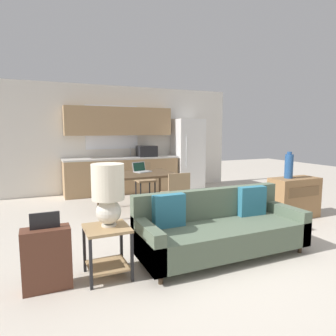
{
  "coord_description": "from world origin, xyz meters",
  "views": [
    {
      "loc": [
        -1.98,
        -3.03,
        1.58
      ],
      "look_at": [
        0.03,
        1.5,
        0.95
      ],
      "focal_mm": 32.0,
      "sensor_mm": 36.0,
      "label": 1
    }
  ],
  "objects_px": {
    "credenza": "(294,198)",
    "dining_chair_far_right": "(144,178)",
    "dining_chair_near_right": "(176,192)",
    "laptop": "(141,169)",
    "suitcase": "(47,258)",
    "refrigerator": "(188,154)",
    "side_table": "(107,243)",
    "couch": "(219,229)",
    "dining_table": "(136,176)",
    "vase": "(289,166)",
    "table_lamp": "(108,191)"
  },
  "relations": [
    {
      "from": "credenza",
      "to": "dining_chair_far_right",
      "type": "distance_m",
      "value": 3.18
    },
    {
      "from": "dining_table",
      "to": "couch",
      "type": "height_order",
      "value": "couch"
    },
    {
      "from": "couch",
      "to": "suitcase",
      "type": "relative_size",
      "value": 2.75
    },
    {
      "from": "laptop",
      "to": "suitcase",
      "type": "xyz_separation_m",
      "value": [
        -1.88,
        -2.61,
        -0.47
      ]
    },
    {
      "from": "refrigerator",
      "to": "dining_chair_near_right",
      "type": "height_order",
      "value": "refrigerator"
    },
    {
      "from": "dining_table",
      "to": "vase",
      "type": "relative_size",
      "value": 3.09
    },
    {
      "from": "side_table",
      "to": "table_lamp",
      "type": "height_order",
      "value": "table_lamp"
    },
    {
      "from": "couch",
      "to": "credenza",
      "type": "relative_size",
      "value": 2.39
    },
    {
      "from": "dining_table",
      "to": "laptop",
      "type": "relative_size",
      "value": 3.75
    },
    {
      "from": "dining_chair_far_right",
      "to": "vase",
      "type": "bearing_deg",
      "value": -52.49
    },
    {
      "from": "suitcase",
      "to": "dining_chair_near_right",
      "type": "bearing_deg",
      "value": 36.25
    },
    {
      "from": "vase",
      "to": "refrigerator",
      "type": "bearing_deg",
      "value": 95.07
    },
    {
      "from": "couch",
      "to": "table_lamp",
      "type": "xyz_separation_m",
      "value": [
        -1.4,
        0.01,
        0.61
      ]
    },
    {
      "from": "laptop",
      "to": "side_table",
      "type": "bearing_deg",
      "value": -137.48
    },
    {
      "from": "couch",
      "to": "dining_chair_far_right",
      "type": "distance_m",
      "value": 3.29
    },
    {
      "from": "side_table",
      "to": "dining_chair_near_right",
      "type": "xyz_separation_m",
      "value": [
        1.59,
        1.6,
        0.12
      ]
    },
    {
      "from": "table_lamp",
      "to": "dining_chair_near_right",
      "type": "relative_size",
      "value": 0.8
    },
    {
      "from": "table_lamp",
      "to": "couch",
      "type": "bearing_deg",
      "value": -0.47
    },
    {
      "from": "refrigerator",
      "to": "dining_table",
      "type": "distance_m",
      "value": 2.71
    },
    {
      "from": "side_table",
      "to": "table_lamp",
      "type": "xyz_separation_m",
      "value": [
        0.03,
        0.03,
        0.56
      ]
    },
    {
      "from": "laptop",
      "to": "dining_table",
      "type": "bearing_deg",
      "value": -153.99
    },
    {
      "from": "dining_chair_near_right",
      "to": "laptop",
      "type": "height_order",
      "value": "laptop"
    },
    {
      "from": "dining_chair_near_right",
      "to": "table_lamp",
      "type": "bearing_deg",
      "value": 48.34
    },
    {
      "from": "dining_chair_near_right",
      "to": "dining_chair_far_right",
      "type": "relative_size",
      "value": 1.0
    },
    {
      "from": "dining_table",
      "to": "table_lamp",
      "type": "relative_size",
      "value": 2.18
    },
    {
      "from": "vase",
      "to": "dining_chair_far_right",
      "type": "xyz_separation_m",
      "value": [
        -1.88,
        2.43,
        -0.46
      ]
    },
    {
      "from": "laptop",
      "to": "couch",
      "type": "bearing_deg",
      "value": -107.75
    },
    {
      "from": "refrigerator",
      "to": "dining_chair_near_right",
      "type": "relative_size",
      "value": 2.22
    },
    {
      "from": "side_table",
      "to": "laptop",
      "type": "relative_size",
      "value": 1.42
    },
    {
      "from": "side_table",
      "to": "vase",
      "type": "xyz_separation_m",
      "value": [
        3.47,
        0.88,
        0.57
      ]
    },
    {
      "from": "refrigerator",
      "to": "dining_chair_far_right",
      "type": "distance_m",
      "value": 1.87
    },
    {
      "from": "suitcase",
      "to": "dining_chair_far_right",
      "type": "bearing_deg",
      "value": 56.5
    },
    {
      "from": "refrigerator",
      "to": "suitcase",
      "type": "xyz_separation_m",
      "value": [
        -3.78,
        -4.2,
        -0.62
      ]
    },
    {
      "from": "table_lamp",
      "to": "vase",
      "type": "bearing_deg",
      "value": 13.79
    },
    {
      "from": "credenza",
      "to": "dining_chair_near_right",
      "type": "xyz_separation_m",
      "value": [
        -2.01,
        0.75,
        0.13
      ]
    },
    {
      "from": "refrigerator",
      "to": "table_lamp",
      "type": "distance_m",
      "value": 5.21
    },
    {
      "from": "side_table",
      "to": "laptop",
      "type": "height_order",
      "value": "laptop"
    },
    {
      "from": "couch",
      "to": "laptop",
      "type": "xyz_separation_m",
      "value": [
        -0.16,
        2.57,
        0.47
      ]
    },
    {
      "from": "couch",
      "to": "credenza",
      "type": "height_order",
      "value": "couch"
    },
    {
      "from": "dining_table",
      "to": "refrigerator",
      "type": "bearing_deg",
      "value": 40.66
    },
    {
      "from": "couch",
      "to": "dining_chair_near_right",
      "type": "relative_size",
      "value": 2.55
    },
    {
      "from": "side_table",
      "to": "laptop",
      "type": "bearing_deg",
      "value": 63.8
    },
    {
      "from": "dining_table",
      "to": "suitcase",
      "type": "xyz_separation_m",
      "value": [
        -1.73,
        -2.44,
        -0.37
      ]
    },
    {
      "from": "couch",
      "to": "dining_chair_far_right",
      "type": "height_order",
      "value": "dining_chair_far_right"
    },
    {
      "from": "refrigerator",
      "to": "vase",
      "type": "relative_size",
      "value": 3.95
    },
    {
      "from": "couch",
      "to": "credenza",
      "type": "bearing_deg",
      "value": 20.9
    },
    {
      "from": "couch",
      "to": "credenza",
      "type": "xyz_separation_m",
      "value": [
        2.17,
        0.83,
        0.04
      ]
    },
    {
      "from": "side_table",
      "to": "dining_chair_far_right",
      "type": "relative_size",
      "value": 0.65
    },
    {
      "from": "refrigerator",
      "to": "dining_table",
      "type": "height_order",
      "value": "refrigerator"
    },
    {
      "from": "dining_table",
      "to": "dining_chair_near_right",
      "type": "relative_size",
      "value": 1.73
    }
  ]
}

